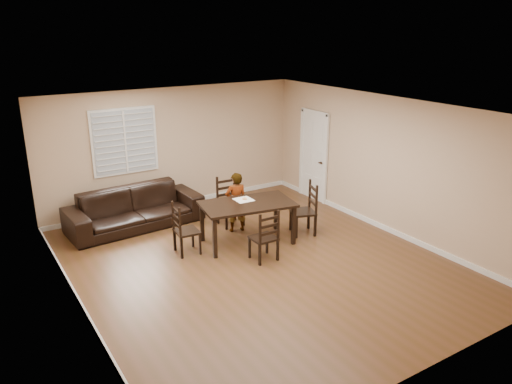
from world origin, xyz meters
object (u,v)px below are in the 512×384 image
child (236,202)px  dining_table (247,207)px  sofa (135,209)px  chair_far (267,239)px  chair_near (228,202)px  chair_right (309,210)px  donut (245,199)px  chair_left (181,231)px

child → dining_table: bearing=90.6°
sofa → chair_far: bearing=-66.7°
dining_table → chair_near: chair_near is taller
child → sofa: child is taller
child → chair_far: bearing=91.3°
chair_near → child: size_ratio=0.84×
chair_near → chair_right: (1.11, -1.32, 0.01)m
chair_right → donut: bearing=-90.0°
chair_far → sofa: bearing=-62.7°
child → sofa: bearing=-27.5°
donut → chair_left: bearing=178.7°
dining_table → donut: bearing=83.7°
child → donut: 0.48m
chair_left → sofa: 1.71m
dining_table → chair_right: 1.33m
chair_near → chair_right: chair_right is taller
chair_far → child: child is taller
dining_table → sofa: 2.48m
dining_table → chair_far: 0.94m
chair_right → donut: size_ratio=11.11×
chair_right → donut: 1.35m
child → sofa: size_ratio=0.45×
donut → dining_table: bearing=-106.4°
chair_near → donut: bearing=-96.1°
chair_near → chair_left: 1.69m
chair_far → donut: 1.16m
dining_table → chair_left: bearing=-179.5°
dining_table → chair_near: (0.17, 1.07, -0.25)m
dining_table → chair_right: chair_right is taller
chair_far → dining_table: bearing=-98.2°
chair_right → chair_left: bearing=-80.8°
dining_table → chair_right: bearing=-0.9°
chair_right → dining_table: bearing=-81.5°
chair_near → chair_right: 1.73m
chair_near → chair_far: 1.99m
sofa → donut: bearing=-50.6°
chair_near → child: (-0.06, -0.46, 0.15)m
chair_near → sofa: 1.91m
dining_table → sofa: size_ratio=0.68×
sofa → dining_table: bearing=-54.5°
donut → chair_right: bearing=-19.5°
chair_far → child: size_ratio=0.78×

